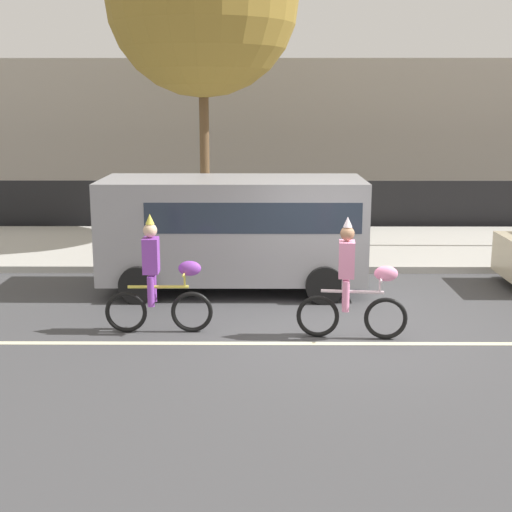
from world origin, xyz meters
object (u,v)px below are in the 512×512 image
parade_cyclist_purple (159,281)px  parade_cyclist_pink (353,286)px  parked_van_grey (237,225)px  pedestrian_onlooker (224,213)px

parade_cyclist_purple → parade_cyclist_pink: (3.04, -0.27, 0.00)m
parked_van_grey → pedestrian_onlooker: bearing=97.0°
parade_cyclist_purple → pedestrian_onlooker: size_ratio=1.19×
parade_cyclist_pink → parked_van_grey: size_ratio=0.38×
parade_cyclist_purple → parade_cyclist_pink: size_ratio=1.00×
parked_van_grey → pedestrian_onlooker: (-0.40, 3.21, -0.27)m
parade_cyclist_purple → pedestrian_onlooker: bearing=82.7°
parked_van_grey → pedestrian_onlooker: size_ratio=3.09×
parked_van_grey → pedestrian_onlooker: parked_van_grey is taller
parade_cyclist_pink → pedestrian_onlooker: bearing=110.5°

